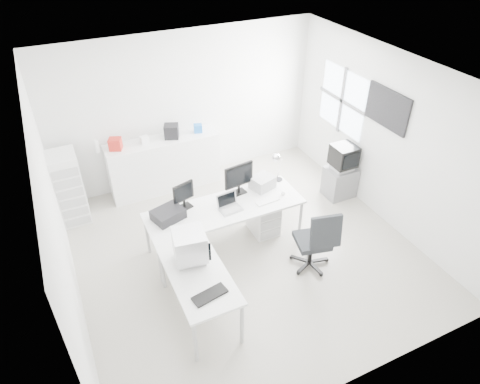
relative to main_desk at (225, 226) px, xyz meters
name	(u,v)px	position (x,y,z in m)	size (l,w,h in m)	color
floor	(245,250)	(0.22, -0.26, -0.38)	(5.00, 5.00, 0.01)	silver
ceiling	(247,79)	(0.22, -0.26, 2.42)	(5.00, 5.00, 0.01)	white
back_wall	(186,108)	(0.22, 2.24, 1.02)	(5.00, 0.02, 2.80)	silver
left_wall	(57,225)	(-2.28, -0.26, 1.02)	(0.02, 5.00, 2.80)	silver
right_wall	(387,139)	(2.72, -0.26, 1.02)	(0.02, 5.00, 2.80)	silver
window	(342,101)	(2.70, 0.94, 1.23)	(0.02, 1.20, 1.10)	white
wall_picture	(387,108)	(2.69, -0.16, 1.52)	(0.04, 0.90, 0.60)	black
main_desk	(225,226)	(0.00, 0.00, 0.00)	(2.40, 0.80, 0.75)	silver
side_desk	(199,294)	(-0.85, -1.10, 0.00)	(0.70, 1.40, 0.75)	silver
drawer_pedestal	(263,216)	(0.70, 0.05, -0.08)	(0.40, 0.50, 0.60)	silver
inkjet_printer	(168,214)	(-0.85, 0.10, 0.45)	(0.43, 0.33, 0.15)	black
lcd_monitor_small	(184,196)	(-0.55, 0.25, 0.59)	(0.34, 0.19, 0.43)	black
lcd_monitor_large	(239,179)	(0.35, 0.25, 0.63)	(0.49, 0.20, 0.51)	black
laptop	(231,204)	(0.05, -0.10, 0.49)	(0.33, 0.34, 0.22)	#B7B7BA
white_keyboard	(268,201)	(0.65, -0.15, 0.38)	(0.38, 0.12, 0.02)	silver
white_mouse	(283,193)	(0.95, -0.10, 0.41)	(0.07, 0.07, 0.07)	silver
laser_printer	(262,182)	(0.75, 0.22, 0.47)	(0.35, 0.30, 0.20)	#A4A4A4
desk_lamp	(279,169)	(1.10, 0.30, 0.59)	(0.14, 0.14, 0.43)	silver
crt_monitor	(190,248)	(-0.85, -0.85, 0.58)	(0.36, 0.36, 0.42)	#B7B7BA
black_keyboard	(210,295)	(-0.85, -1.50, 0.39)	(0.42, 0.17, 0.03)	black
office_chair	(312,238)	(0.96, -0.95, 0.15)	(0.61, 0.61, 1.06)	#25272A
tv_cabinet	(340,182)	(2.44, 0.36, -0.09)	(0.52, 0.43, 0.57)	slate
crt_tv	(343,158)	(2.44, 0.36, 0.42)	(0.50, 0.48, 0.45)	black
sideboard	(164,164)	(-0.36, 1.98, 0.13)	(2.03, 0.51, 1.01)	silver
clutter_box_a	(115,144)	(-1.16, 1.98, 0.74)	(0.20, 0.18, 0.20)	#B42119
clutter_box_b	(144,140)	(-0.66, 1.98, 0.71)	(0.13, 0.11, 0.13)	silver
clutter_box_c	(172,131)	(-0.16, 1.98, 0.76)	(0.25, 0.22, 0.25)	black
clutter_box_d	(198,128)	(0.34, 1.98, 0.71)	(0.15, 0.13, 0.15)	blue
clutter_bottle	(97,146)	(-1.46, 2.02, 0.75)	(0.07, 0.07, 0.22)	silver
filing_cabinet	(69,188)	(-2.06, 1.72, 0.26)	(0.45, 0.53, 1.27)	silver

